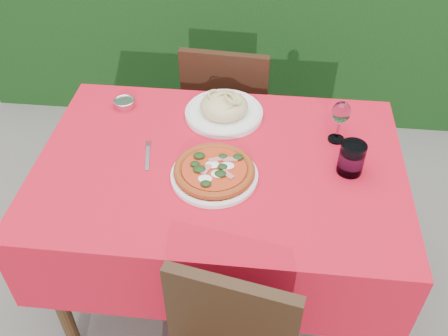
# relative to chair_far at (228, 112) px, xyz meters

# --- Properties ---
(ground) EXTENTS (60.00, 60.00, 0.00)m
(ground) POSITION_rel_chair_far_xyz_m (0.04, -0.66, -0.49)
(ground) COLOR #625E59
(ground) RESTS_ON ground
(dining_table) EXTENTS (1.26, 0.86, 0.75)m
(dining_table) POSITION_rel_chair_far_xyz_m (0.04, -0.66, 0.11)
(dining_table) COLOR #442C16
(dining_table) RESTS_ON ground
(chair_far) EXTENTS (0.41, 0.41, 0.85)m
(chair_far) POSITION_rel_chair_far_xyz_m (0.00, 0.00, 0.00)
(chair_far) COLOR black
(chair_far) RESTS_ON ground
(pizza_plate) EXTENTS (0.29, 0.29, 0.05)m
(pizza_plate) POSITION_rel_chair_far_xyz_m (0.03, -0.74, 0.29)
(pizza_plate) COLOR white
(pizza_plate) RESTS_ON dining_table
(pasta_plate) EXTENTS (0.30, 0.30, 0.08)m
(pasta_plate) POSITION_rel_chair_far_xyz_m (0.02, -0.39, 0.29)
(pasta_plate) COLOR white
(pasta_plate) RESTS_ON dining_table
(water_glass) EXTENTS (0.08, 0.08, 0.11)m
(water_glass) POSITION_rel_chair_far_xyz_m (0.48, -0.66, 0.31)
(water_glass) COLOR silver
(water_glass) RESTS_ON dining_table
(wine_glass) EXTENTS (0.07, 0.07, 0.16)m
(wine_glass) POSITION_rel_chair_far_xyz_m (0.44, -0.49, 0.38)
(wine_glass) COLOR silver
(wine_glass) RESTS_ON dining_table
(fork) EXTENTS (0.05, 0.17, 0.00)m
(fork) POSITION_rel_chair_far_xyz_m (-0.21, -0.67, 0.26)
(fork) COLOR silver
(fork) RESTS_ON dining_table
(steel_ramekin) EXTENTS (0.08, 0.08, 0.03)m
(steel_ramekin) POSITION_rel_chair_far_xyz_m (-0.37, -0.37, 0.28)
(steel_ramekin) COLOR silver
(steel_ramekin) RESTS_ON dining_table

